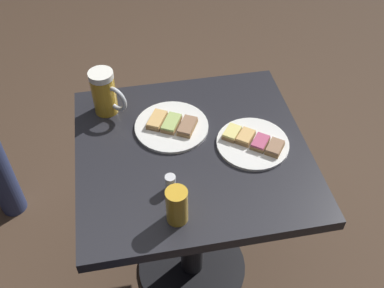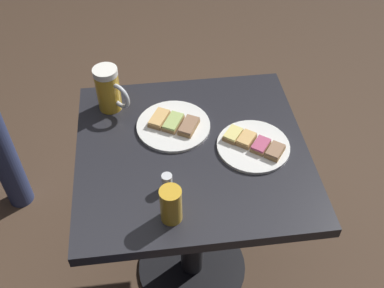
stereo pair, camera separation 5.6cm
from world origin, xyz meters
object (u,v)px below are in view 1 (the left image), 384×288
Objects in this scene: beer_mug at (105,93)px; salt_shaker at (170,183)px; plate_near at (253,142)px; plate_far at (172,126)px; beer_glass_small at (177,206)px.

beer_mug reaches higher than salt_shaker.
salt_shaker reaches higher than plate_near.
plate_near is at bearing -27.27° from plate_far.
beer_mug is (-0.42, 0.24, 0.07)m from plate_near.
plate_far is at bearing 83.72° from beer_glass_small.
beer_mug reaches higher than plate_near.
plate_near is 1.44× the size of beer_mug.
plate_near is 0.49m from beer_mug.
salt_shaker is at bearing 91.56° from beer_glass_small.
plate_near is 0.35m from beer_glass_small.
plate_far is at bearing 152.73° from plate_near.
plate_near is at bearing 39.78° from beer_glass_small.
plate_far is at bearing 80.65° from salt_shaker.
beer_mug is at bearing 112.82° from salt_shaker.
beer_mug is 0.40m from salt_shaker.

